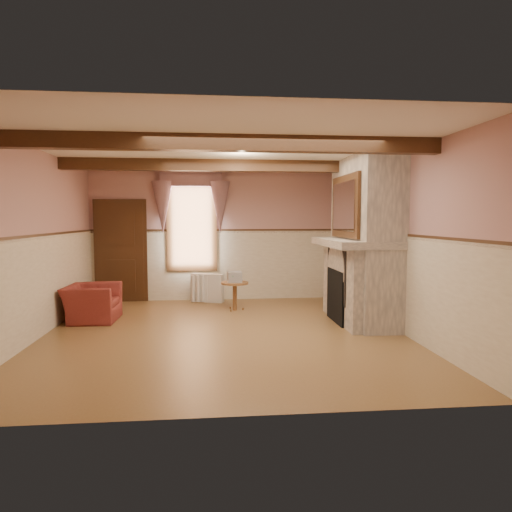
{
  "coord_description": "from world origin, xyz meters",
  "views": [
    {
      "loc": [
        -0.19,
        -6.94,
        1.77
      ],
      "look_at": [
        0.57,
        0.8,
        1.13
      ],
      "focal_mm": 32.0,
      "sensor_mm": 36.0,
      "label": 1
    }
  ],
  "objects": [
    {
      "name": "radiator",
      "position": [
        -0.28,
        2.7,
        0.3
      ],
      "size": [
        0.72,
        0.42,
        0.6
      ],
      "primitive_type": "cube",
      "rotation": [
        0.0,
        0.0,
        -0.37
      ],
      "color": "silver",
      "rests_on": "floor"
    },
    {
      "name": "fireplace",
      "position": [
        2.42,
        0.6,
        1.4
      ],
      "size": [
        0.85,
        2.0,
        2.8
      ],
      "primitive_type": "cube",
      "color": "gray",
      "rests_on": "floor"
    },
    {
      "name": "oil_lamp",
      "position": [
        2.24,
        0.96,
        1.56
      ],
      "size": [
        0.11,
        0.11,
        0.28
      ],
      "primitive_type": "cylinder",
      "color": "#BB8834",
      "rests_on": "mantel"
    },
    {
      "name": "overmantel_mirror",
      "position": [
        2.06,
        0.6,
        1.97
      ],
      "size": [
        0.06,
        1.44,
        1.04
      ],
      "primitive_type": "cube",
      "color": "silver",
      "rests_on": "fireplace"
    },
    {
      "name": "floor",
      "position": [
        0.0,
        0.0,
        0.0
      ],
      "size": [
        5.5,
        6.0,
        0.01
      ],
      "primitive_type": "cube",
      "color": "brown",
      "rests_on": "ground"
    },
    {
      "name": "bowl",
      "position": [
        2.24,
        0.66,
        1.46
      ],
      "size": [
        0.31,
        0.31,
        0.08
      ],
      "primitive_type": "imported",
      "color": "brown",
      "rests_on": "mantel"
    },
    {
      "name": "candle_red",
      "position": [
        2.24,
        0.03,
        1.5
      ],
      "size": [
        0.06,
        0.06,
        0.16
      ],
      "primitive_type": "cylinder",
      "color": "#9E1913",
      "rests_on": "mantel"
    },
    {
      "name": "wall_front",
      "position": [
        0.0,
        -3.0,
        1.4
      ],
      "size": [
        5.5,
        0.02,
        2.8
      ],
      "primitive_type": "cube",
      "color": "tan",
      "rests_on": "floor"
    },
    {
      "name": "jar_yellow",
      "position": [
        2.24,
        0.01,
        1.48
      ],
      "size": [
        0.06,
        0.06,
        0.12
      ],
      "primitive_type": "cylinder",
      "color": "gold",
      "rests_on": "mantel"
    },
    {
      "name": "wall_right",
      "position": [
        2.75,
        0.0,
        1.4
      ],
      "size": [
        0.02,
        6.0,
        2.8
      ],
      "primitive_type": "cube",
      "color": "tan",
      "rests_on": "floor"
    },
    {
      "name": "book_stack",
      "position": [
        0.25,
        1.78,
        0.65
      ],
      "size": [
        0.28,
        0.34,
        0.2
      ],
      "primitive_type": "cube",
      "rotation": [
        0.0,
        0.0,
        0.08
      ],
      "color": "#B7AD8C",
      "rests_on": "side_table"
    },
    {
      "name": "chair_rail",
      "position": [
        0.0,
        0.0,
        1.5
      ],
      "size": [
        5.5,
        6.0,
        0.08
      ],
      "primitive_type": null,
      "color": "black",
      "rests_on": "wainscot"
    },
    {
      "name": "firebox",
      "position": [
        2.0,
        0.6,
        0.45
      ],
      "size": [
        0.2,
        0.95,
        0.9
      ],
      "primitive_type": "cube",
      "color": "black",
      "rests_on": "floor"
    },
    {
      "name": "mantel_clock",
      "position": [
        2.24,
        1.37,
        1.52
      ],
      "size": [
        0.14,
        0.24,
        0.2
      ],
      "primitive_type": "cube",
      "color": "black",
      "rests_on": "mantel"
    },
    {
      "name": "armchair",
      "position": [
        -2.25,
        1.1,
        0.31
      ],
      "size": [
        0.86,
        0.98,
        0.62
      ],
      "primitive_type": "imported",
      "rotation": [
        0.0,
        0.0,
        1.55
      ],
      "color": "maroon",
      "rests_on": "floor"
    },
    {
      "name": "wainscot",
      "position": [
        0.0,
        0.0,
        0.75
      ],
      "size": [
        5.5,
        6.0,
        1.5
      ],
      "primitive_type": null,
      "color": "beige",
      "rests_on": "floor"
    },
    {
      "name": "wall_left",
      "position": [
        -2.75,
        0.0,
        1.4
      ],
      "size": [
        0.02,
        6.0,
        2.8
      ],
      "primitive_type": "cube",
      "color": "tan",
      "rests_on": "floor"
    },
    {
      "name": "ceiling_beam_front",
      "position": [
        0.0,
        -1.2,
        2.7
      ],
      "size": [
        5.5,
        0.18,
        0.2
      ],
      "primitive_type": "cube",
      "color": "black",
      "rests_on": "ceiling"
    },
    {
      "name": "window_drapes",
      "position": [
        -0.6,
        2.88,
        2.25
      ],
      "size": [
        1.3,
        0.14,
        1.4
      ],
      "primitive_type": "cube",
      "color": "gray",
      "rests_on": "wall_back"
    },
    {
      "name": "window",
      "position": [
        -0.6,
        2.97,
        1.65
      ],
      "size": [
        1.06,
        0.08,
        2.02
      ],
      "primitive_type": "cube",
      "color": "white",
      "rests_on": "wall_back"
    },
    {
      "name": "ceiling",
      "position": [
        0.0,
        0.0,
        2.8
      ],
      "size": [
        5.5,
        6.0,
        0.01
      ],
      "primitive_type": "cube",
      "color": "silver",
      "rests_on": "wall_back"
    },
    {
      "name": "mantel",
      "position": [
        2.24,
        0.6,
        1.36
      ],
      "size": [
        1.05,
        2.05,
        0.12
      ],
      "primitive_type": "cube",
      "color": "gray",
      "rests_on": "fireplace"
    },
    {
      "name": "side_table",
      "position": [
        0.26,
        1.76,
        0.28
      ],
      "size": [
        0.61,
        0.61,
        0.55
      ],
      "primitive_type": "cylinder",
      "rotation": [
        0.0,
        0.0,
        -0.17
      ],
      "color": "brown",
      "rests_on": "floor"
    },
    {
      "name": "wall_back",
      "position": [
        0.0,
        3.0,
        1.4
      ],
      "size": [
        5.5,
        0.02,
        2.8
      ],
      "primitive_type": "cube",
      "color": "tan",
      "rests_on": "floor"
    },
    {
      "name": "ceiling_beam_back",
      "position": [
        0.0,
        1.2,
        2.7
      ],
      "size": [
        5.5,
        0.18,
        0.2
      ],
      "primitive_type": "cube",
      "color": "black",
      "rests_on": "ceiling"
    },
    {
      "name": "door",
      "position": [
        -2.1,
        2.94,
        1.05
      ],
      "size": [
        1.1,
        0.1,
        2.1
      ],
      "primitive_type": "cube",
      "color": "black",
      "rests_on": "floor"
    }
  ]
}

